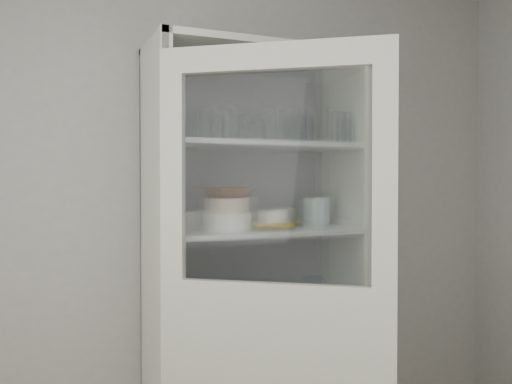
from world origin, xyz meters
name	(u,v)px	position (x,y,z in m)	size (l,w,h in m)	color
wall_back	(201,218)	(0.00, 1.50, 1.30)	(3.60, 0.02, 2.60)	#AAAAAA
pantry_cabinet	(251,294)	(0.20, 1.34, 0.94)	(1.00, 0.45, 2.10)	silver
cupboard_door	(274,343)	(0.06, 0.78, 0.87)	(0.75, 0.57, 2.00)	silver
tumbler_0	(191,124)	(-0.15, 1.13, 1.72)	(0.06, 0.06, 0.13)	silver
tumbler_1	(230,123)	(0.01, 1.12, 1.73)	(0.07, 0.07, 0.14)	silver
tumbler_2	(271,124)	(0.20, 1.11, 1.73)	(0.07, 0.07, 0.14)	silver
tumbler_3	(295,126)	(0.34, 1.15, 1.74)	(0.07, 0.07, 0.15)	silver
tumbler_4	(290,126)	(0.32, 1.16, 1.73)	(0.07, 0.07, 0.15)	silver
tumbler_5	(339,128)	(0.59, 1.17, 1.74)	(0.08, 0.08, 0.15)	silver
tumbler_6	(344,128)	(0.61, 1.16, 1.74)	(0.07, 0.07, 0.15)	silver
tumbler_7	(182,126)	(-0.16, 1.27, 1.73)	(0.07, 0.07, 0.13)	silver
tumbler_8	(203,126)	(-0.05, 1.30, 1.74)	(0.07, 0.07, 0.15)	silver
tumbler_9	(219,126)	(0.00, 1.24, 1.73)	(0.07, 0.07, 0.14)	silver
tumbler_10	(282,130)	(0.34, 1.27, 1.73)	(0.07, 0.07, 0.14)	silver
tumbler_11	(306,131)	(0.46, 1.26, 1.73)	(0.07, 0.07, 0.13)	silver
goblet_0	(191,123)	(-0.09, 1.35, 1.75)	(0.08, 0.08, 0.18)	silver
goblet_1	(258,129)	(0.26, 1.39, 1.74)	(0.07, 0.07, 0.16)	silver
goblet_2	(246,127)	(0.20, 1.38, 1.75)	(0.08, 0.08, 0.17)	silver
goblet_3	(297,130)	(0.48, 1.39, 1.74)	(0.07, 0.07, 0.16)	silver
plate_stack_front	(227,221)	(0.03, 1.23, 1.30)	(0.23, 0.23, 0.08)	white
plate_stack_back	(190,219)	(-0.08, 1.41, 1.30)	(0.21, 0.21, 0.08)	white
cream_bowl	(227,205)	(0.03, 1.23, 1.38)	(0.20, 0.20, 0.06)	beige
terracotta_bowl	(227,192)	(0.03, 1.23, 1.43)	(0.21, 0.21, 0.05)	brown
glass_platter	(273,227)	(0.27, 1.25, 1.27)	(0.29, 0.29, 0.02)	silver
yellow_trivet	(273,224)	(0.27, 1.25, 1.28)	(0.17, 0.17, 0.01)	gold
white_ramekin	(273,216)	(0.27, 1.25, 1.32)	(0.14, 0.14, 0.06)	white
grey_bowl_stack	(316,212)	(0.54, 1.30, 1.33)	(0.13, 0.13, 0.14)	silver
mug_blue	(306,299)	(0.44, 1.23, 0.91)	(0.14, 0.14, 0.11)	navy
mug_teal	(294,298)	(0.42, 1.31, 0.91)	(0.09, 0.09, 0.09)	#177B85
mug_white	(310,304)	(0.43, 1.17, 0.91)	(0.10, 0.10, 0.09)	white
teal_jar	(255,301)	(0.20, 1.30, 0.91)	(0.08, 0.08, 0.10)	#177B85
measuring_cups	(254,314)	(0.16, 1.20, 0.88)	(0.09, 0.09, 0.04)	silver
white_canister	(197,304)	(-0.08, 1.30, 0.92)	(0.10, 0.10, 0.12)	white
tumbler_12	(299,127)	(0.38, 1.18, 1.74)	(0.08, 0.08, 0.15)	silver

